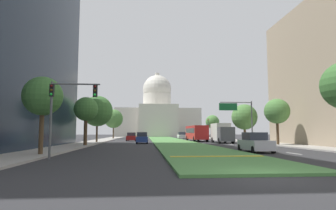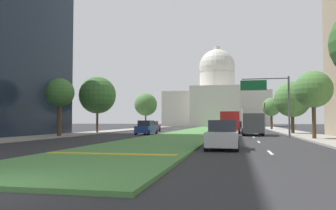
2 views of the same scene
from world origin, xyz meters
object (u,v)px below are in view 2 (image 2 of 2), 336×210
traffic_light_far_right (265,112)px  sedan_lead_stopped (223,135)px  street_tree_left_distant (146,105)px  street_tree_left_far (97,95)px  street_tree_right_far (292,99)px  box_truck_delivery (252,121)px  city_bus (230,120)px  overhead_guide_sign (271,94)px  street_tree_left_mid (60,93)px  sedan_distant (152,127)px  sedan_far_horizon (230,125)px  sedan_midblock (146,128)px  capitol_building (217,101)px  sedan_very_far (243,125)px  street_tree_right_mid (313,90)px  street_tree_right_distant (271,107)px

traffic_light_far_right → sedan_lead_stopped: (-6.17, -45.57, -2.49)m
traffic_light_far_right → street_tree_left_distant: 24.18m
street_tree_left_far → street_tree_right_far: 25.62m
street_tree_right_far → street_tree_left_distant: (-25.67, 23.66, 0.69)m
box_truck_delivery → city_bus: (-2.67, 8.55, 0.09)m
sedan_lead_stopped → city_bus: city_bus is taller
overhead_guide_sign → street_tree_left_mid: 22.51m
street_tree_left_mid → sedan_lead_stopped: street_tree_left_mid is taller
traffic_light_far_right → street_tree_left_far: street_tree_left_far is taller
traffic_light_far_right → box_truck_delivery: traffic_light_far_right is taller
traffic_light_far_right → sedan_distant: bearing=-143.5°
traffic_light_far_right → box_truck_delivery: bearing=-97.9°
sedan_far_horizon → sedan_midblock: bearing=-109.7°
street_tree_right_far → sedan_far_horizon: street_tree_right_far is taller
capitol_building → street_tree_left_distant: capitol_building is taller
street_tree_left_distant → sedan_lead_stopped: street_tree_left_distant is taller
street_tree_left_mid → sedan_midblock: (7.05, 8.84, -3.80)m
overhead_guide_sign → sedan_very_far: (-2.23, 41.51, -3.85)m
street_tree_right_mid → street_tree_right_far: street_tree_right_far is taller
overhead_guide_sign → box_truck_delivery: size_ratio=1.02×
sedan_very_far → sedan_lead_stopped: bearing=-92.2°
street_tree_right_far → sedan_midblock: (-18.12, -3.76, -3.62)m
capitol_building → street_tree_right_mid: (12.67, -75.37, -3.49)m
street_tree_right_distant → box_truck_delivery: size_ratio=0.96×
overhead_guide_sign → city_bus: 13.31m
sedan_lead_stopped → city_bus: (-0.00, 29.05, 0.95)m
capitol_building → sedan_midblock: bearing=-94.6°
street_tree_left_distant → street_tree_left_mid: bearing=-89.2°
traffic_light_far_right → capitol_building: bearing=105.2°
street_tree_right_distant → city_bus: size_ratio=0.56×
box_truck_delivery → street_tree_left_far: bearing=175.5°
capitol_building → street_tree_left_distant: bearing=-108.2°
sedan_very_far → capitol_building: bearing=104.4°
overhead_guide_sign → sedan_very_far: 41.75m
street_tree_right_mid → sedan_far_horizon: bearing=102.3°
street_tree_right_far → traffic_light_far_right: bearing=94.4°
capitol_building → street_tree_right_far: capitol_building is taller
sedan_distant → street_tree_left_mid: bearing=-103.5°
sedan_midblock → sedan_very_far: bearing=71.7°
street_tree_left_mid → sedan_distant: size_ratio=1.48×
street_tree_left_far → street_tree_left_distant: size_ratio=1.03×
street_tree_left_distant → street_tree_right_mid: bearing=-55.0°
overhead_guide_sign → city_bus: size_ratio=0.59×
overhead_guide_sign → street_tree_right_far: (3.32, 7.20, -0.19)m
street_tree_left_mid → street_tree_right_distant: (24.83, 35.07, -0.27)m
street_tree_left_distant → city_bus: bearing=-46.3°
box_truck_delivery → street_tree_left_distant: bearing=127.0°
street_tree_left_mid → street_tree_left_distant: 36.27m
street_tree_right_mid → street_tree_right_far: 12.77m
box_truck_delivery → sedan_midblock: bearing=-179.1°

